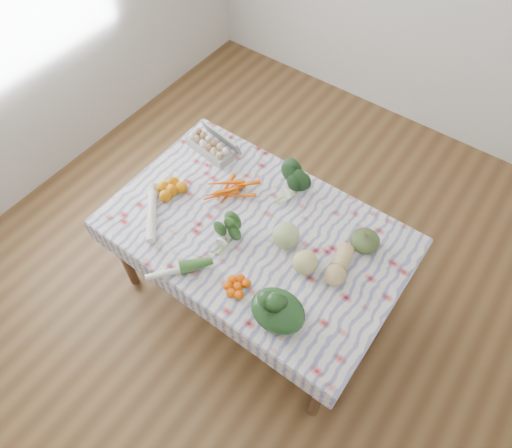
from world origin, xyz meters
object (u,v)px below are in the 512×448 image
at_px(kabocha_squash, 365,241).
at_px(butternut_squash, 340,265).
at_px(dining_table, 256,238).
at_px(egg_carton, 209,147).
at_px(cabbage, 286,236).
at_px(grapefruit, 305,262).

xyz_separation_m(kabocha_squash, butternut_squash, (-0.04, -0.21, 0.00)).
xyz_separation_m(dining_table, kabocha_squash, (0.54, 0.26, 0.14)).
height_order(egg_carton, cabbage, cabbage).
height_order(kabocha_squash, butternut_squash, butternut_squash).
bearing_deg(butternut_squash, cabbage, 174.45).
xyz_separation_m(butternut_squash, grapefruit, (-0.15, -0.10, 0.01)).
bearing_deg(dining_table, grapefruit, -8.14).
bearing_deg(butternut_squash, kabocha_squash, 70.28).
height_order(kabocha_squash, cabbage, cabbage).
bearing_deg(cabbage, kabocha_squash, 33.58).
xyz_separation_m(egg_carton, kabocha_squash, (1.13, -0.05, 0.01)).
distance_m(cabbage, grapefruit, 0.19).
distance_m(dining_table, egg_carton, 0.68).
bearing_deg(kabocha_squash, dining_table, -154.11).
bearing_deg(butternut_squash, egg_carton, 156.45).
relative_size(butternut_squash, grapefruit, 1.83).
height_order(egg_carton, kabocha_squash, kabocha_squash).
bearing_deg(grapefruit, egg_carton, 159.02).
height_order(egg_carton, grapefruit, grapefruit).
height_order(cabbage, butternut_squash, cabbage).
height_order(dining_table, butternut_squash, butternut_squash).
xyz_separation_m(egg_carton, grapefruit, (0.95, -0.36, 0.02)).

